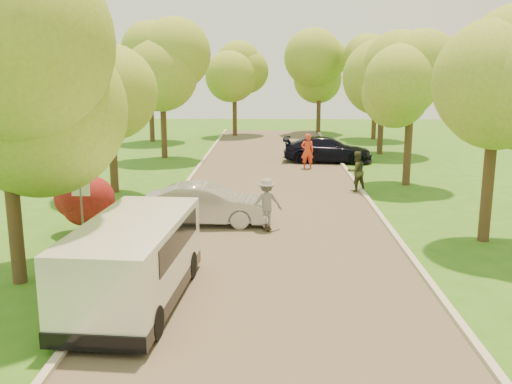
# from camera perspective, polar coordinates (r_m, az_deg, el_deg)

# --- Properties ---
(ground) EXTENTS (100.00, 100.00, 0.00)m
(ground) POSITION_cam_1_polar(r_m,az_deg,el_deg) (13.84, 1.56, -10.77)
(ground) COLOR #2D6317
(ground) RESTS_ON ground
(road) EXTENTS (8.00, 60.00, 0.01)m
(road) POSITION_cam_1_polar(r_m,az_deg,el_deg) (21.43, 1.55, -2.36)
(road) COLOR #4C4438
(road) RESTS_ON ground
(curb_left) EXTENTS (0.18, 60.00, 0.12)m
(curb_left) POSITION_cam_1_polar(r_m,az_deg,el_deg) (21.79, -9.17, -2.12)
(curb_left) COLOR #B2AD9E
(curb_left) RESTS_ON ground
(curb_right) EXTENTS (0.18, 60.00, 0.12)m
(curb_right) POSITION_cam_1_polar(r_m,az_deg,el_deg) (21.80, 12.26, -2.24)
(curb_right) COLOR #B2AD9E
(curb_right) RESTS_ON ground
(street_sign) EXTENTS (0.55, 0.06, 2.17)m
(street_sign) POSITION_cam_1_polar(r_m,az_deg,el_deg) (18.12, -17.09, -0.56)
(street_sign) COLOR #59595E
(street_sign) RESTS_ON ground
(red_shrub) EXTENTS (1.70, 1.70, 1.95)m
(red_shrub) POSITION_cam_1_polar(r_m,az_deg,el_deg) (19.76, -17.02, -0.90)
(red_shrub) COLOR #382619
(red_shrub) RESTS_ON ground
(tree_l_mida) EXTENTS (4.71, 4.60, 7.39)m
(tree_l_mida) POSITION_cam_1_polar(r_m,az_deg,el_deg) (15.10, -23.40, 10.37)
(tree_l_mida) COLOR #382619
(tree_l_mida) RESTS_ON ground
(tree_l_midb) EXTENTS (4.30, 4.20, 6.62)m
(tree_l_midb) POSITION_cam_1_polar(r_m,az_deg,el_deg) (25.66, -14.03, 10.05)
(tree_l_midb) COLOR #382619
(tree_l_midb) RESTS_ON ground
(tree_l_far) EXTENTS (4.92, 4.80, 7.79)m
(tree_l_far) POSITION_cam_1_polar(r_m,az_deg,el_deg) (35.31, -9.07, 12.19)
(tree_l_far) COLOR #382619
(tree_l_far) RESTS_ON ground
(tree_r_mida) EXTENTS (5.13, 5.00, 7.95)m
(tree_r_mida) POSITION_cam_1_polar(r_m,az_deg,el_deg) (19.09, 23.71, 11.63)
(tree_r_mida) COLOR #382619
(tree_r_mida) RESTS_ON ground
(tree_r_midb) EXTENTS (4.51, 4.40, 7.01)m
(tree_r_midb) POSITION_cam_1_polar(r_m,az_deg,el_deg) (27.55, 15.71, 10.70)
(tree_r_midb) COLOR #382619
(tree_r_midb) RESTS_ON ground
(tree_r_far) EXTENTS (5.33, 5.20, 8.34)m
(tree_r_far) POSITION_cam_1_polar(r_m,az_deg,el_deg) (37.45, 13.01, 12.59)
(tree_r_far) COLOR #382619
(tree_r_far) RESTS_ON ground
(tree_bg_a) EXTENTS (5.12, 5.00, 7.72)m
(tree_bg_a) POSITION_cam_1_polar(r_m,az_deg,el_deg) (43.62, -10.28, 11.93)
(tree_bg_a) COLOR #382619
(tree_bg_a) RESTS_ON ground
(tree_bg_b) EXTENTS (5.12, 5.00, 7.95)m
(tree_bg_b) POSITION_cam_1_polar(r_m,az_deg,el_deg) (45.49, 12.24, 12.14)
(tree_bg_b) COLOR #382619
(tree_bg_b) RESTS_ON ground
(tree_bg_c) EXTENTS (4.92, 4.80, 7.33)m
(tree_bg_c) POSITION_cam_1_polar(r_m,az_deg,el_deg) (46.82, -1.91, 11.77)
(tree_bg_c) COLOR #382619
(tree_bg_c) RESTS_ON ground
(tree_bg_d) EXTENTS (5.12, 5.00, 7.72)m
(tree_bg_d) POSITION_cam_1_polar(r_m,az_deg,el_deg) (48.92, 6.64, 12.06)
(tree_bg_d) COLOR #382619
(tree_bg_d) RESTS_ON ground
(minivan) EXTENTS (2.46, 5.47, 1.99)m
(minivan) POSITION_cam_1_polar(r_m,az_deg,el_deg) (13.62, -12.08, -6.70)
(minivan) COLOR white
(minivan) RESTS_ON ground
(silver_sedan) EXTENTS (4.38, 1.55, 1.44)m
(silver_sedan) POSITION_cam_1_polar(r_m,az_deg,el_deg) (20.17, -5.06, -1.24)
(silver_sedan) COLOR #A4A4A9
(silver_sedan) RESTS_ON ground
(dark_sedan) EXTENTS (5.36, 2.59, 1.50)m
(dark_sedan) POSITION_cam_1_polar(r_m,az_deg,el_deg) (33.82, 7.17, 4.24)
(dark_sedan) COLOR black
(dark_sedan) RESTS_ON ground
(longboard) EXTENTS (0.38, 0.89, 0.10)m
(longboard) POSITION_cam_1_polar(r_m,az_deg,el_deg) (19.59, 1.03, -3.50)
(longboard) COLOR black
(longboard) RESTS_ON ground
(skateboarder) EXTENTS (1.17, 0.79, 1.68)m
(skateboarder) POSITION_cam_1_polar(r_m,az_deg,el_deg) (19.38, 1.04, -1.06)
(skateboarder) COLOR slate
(skateboarder) RESTS_ON longboard
(person_striped) EXTENTS (0.75, 0.54, 1.94)m
(person_striped) POSITION_cam_1_polar(r_m,az_deg,el_deg) (31.41, 5.15, 4.08)
(person_striped) COLOR red
(person_striped) RESTS_ON ground
(person_olive) EXTENTS (1.08, 0.98, 1.82)m
(person_olive) POSITION_cam_1_polar(r_m,az_deg,el_deg) (25.89, 10.00, 2.05)
(person_olive) COLOR #333821
(person_olive) RESTS_ON ground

